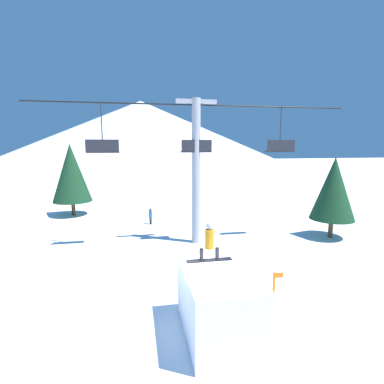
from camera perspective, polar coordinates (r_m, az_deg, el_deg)
ground_plane at (r=11.04m, az=0.42°, el=-23.96°), size 220.00×220.00×0.00m
mountain_ridge at (r=84.12m, az=-9.67°, el=10.80°), size 82.27×82.27×17.53m
snow_ramp at (r=10.06m, az=5.21°, el=-20.51°), size 2.17×3.21×2.10m
snowboarder at (r=10.24m, az=3.34°, el=-9.55°), size 1.56×0.30×1.32m
chairlift at (r=17.93m, az=0.79°, el=5.62°), size 18.86×0.51×8.67m
pine_tree_near at (r=21.15m, az=25.36°, el=0.59°), size 2.77×2.77×5.24m
pine_tree_far at (r=27.21m, az=-22.02°, el=3.39°), size 3.21×3.21×6.09m
trail_marker at (r=12.40m, az=15.41°, el=-16.89°), size 0.41×0.10×1.20m
distant_skier at (r=22.97m, az=-7.91°, el=-4.49°), size 0.24×0.24×1.23m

